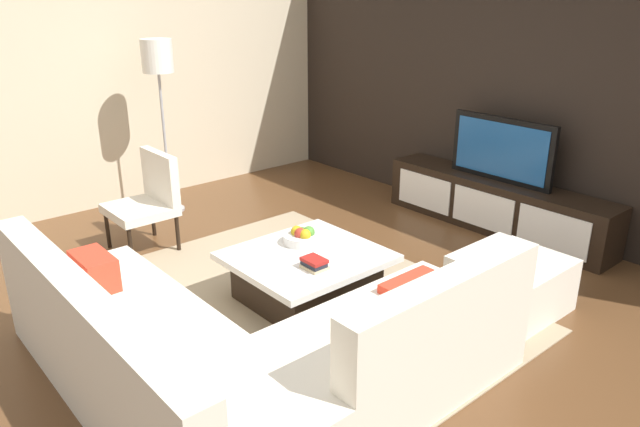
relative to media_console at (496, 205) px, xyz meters
name	(u,v)px	position (x,y,z in m)	size (l,w,h in m)	color
ground_plane	(305,309)	(0.00, -2.40, -0.25)	(14.00, 14.00, 0.00)	brown
feature_wall_back	(527,82)	(0.00, 0.30, 1.15)	(6.40, 0.12, 2.80)	black
side_wall_left	(126,71)	(-3.20, -2.20, 1.15)	(0.12, 5.20, 2.80)	beige
area_rug	(297,303)	(-0.10, -2.40, -0.24)	(3.11, 2.39, 0.01)	tan
media_console	(496,205)	(0.00, 0.00, 0.00)	(2.33, 0.44, 0.50)	black
television	(502,150)	(0.00, 0.00, 0.55)	(1.07, 0.06, 0.61)	black
sectional_couch	(241,351)	(0.52, -3.29, 0.03)	(2.47, 2.32, 0.83)	silver
coffee_table	(307,276)	(-0.10, -2.30, -0.05)	(0.98, 1.06, 0.38)	black
accent_chair_near	(149,196)	(-1.79, -2.72, 0.24)	(0.56, 0.52, 0.87)	black
floor_lamp	(158,69)	(-2.55, -2.15, 1.23)	(0.30, 0.30, 1.76)	#A5A5AA
ottoman	(510,283)	(0.96, -1.24, -0.05)	(0.70, 0.70, 0.40)	silver
fruit_bowl	(302,237)	(-0.28, -2.20, 0.19)	(0.28, 0.28, 0.14)	silver
book_stack	(314,264)	(0.13, -2.41, 0.17)	(0.17, 0.14, 0.08)	#CCB78C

